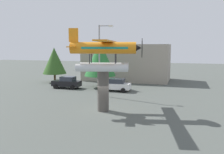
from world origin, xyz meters
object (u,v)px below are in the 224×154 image
display_pedestal (103,91)px  tree_east (100,58)px  car_near_black (67,82)px  car_mid_white (116,85)px  storefront_building (127,62)px  floatplane_monument (104,53)px  tree_west (54,61)px  streetlight_primary (101,56)px

display_pedestal → tree_east: bearing=110.5°
car_near_black → car_mid_white: same height
car_near_black → tree_east: bearing=-153.8°
storefront_building → floatplane_monument: bearing=-82.6°
display_pedestal → tree_west: tree_west is taller
streetlight_primary → storefront_building: bearing=90.6°
car_mid_white → tree_east: bearing=-37.6°
car_mid_white → streetlight_primary: size_ratio=0.48×
car_mid_white → tree_east: 5.25m
floatplane_monument → car_mid_white: 11.54m
floatplane_monument → car_near_black: 14.87m
car_mid_white → floatplane_monument: bearing=99.8°
display_pedestal → storefront_building: storefront_building is taller
streetlight_primary → storefront_building: 15.31m
streetlight_primary → tree_east: streetlight_primary is taller
car_mid_white → tree_east: tree_east is taller
car_near_black → tree_west: size_ratio=0.71×
car_near_black → tree_east: (4.44, 2.19, 3.51)m
car_near_black → tree_east: tree_east is taller
floatplane_monument → car_near_black: size_ratio=2.48×
car_mid_white → streetlight_primary: 5.57m
display_pedestal → car_mid_white: size_ratio=0.93×
tree_east → car_mid_white: bearing=-37.6°
floatplane_monument → streetlight_primary: 7.31m
car_mid_white → storefront_building: bearing=-84.8°
tree_west → tree_east: bearing=-16.0°
display_pedestal → streetlight_primary: 7.89m
floatplane_monument → storefront_building: 22.28m
streetlight_primary → car_near_black: bearing=150.2°
display_pedestal → floatplane_monument: 3.63m
streetlight_primary → tree_west: 14.31m
car_near_black → streetlight_primary: streetlight_primary is taller
car_mid_white → tree_west: 13.54m
display_pedestal → floatplane_monument: (0.13, 0.03, 3.63)m
car_mid_white → storefront_building: storefront_building is taller
streetlight_primary → storefront_building: streetlight_primary is taller
streetlight_primary → display_pedestal: bearing=-69.2°
floatplane_monument → tree_west: floatplane_monument is taller
floatplane_monument → car_near_black: bearing=120.0°
floatplane_monument → tree_east: (-4.90, 12.76, -1.20)m
floatplane_monument → car_mid_white: floatplane_monument is taller
display_pedestal → car_mid_white: display_pedestal is taller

